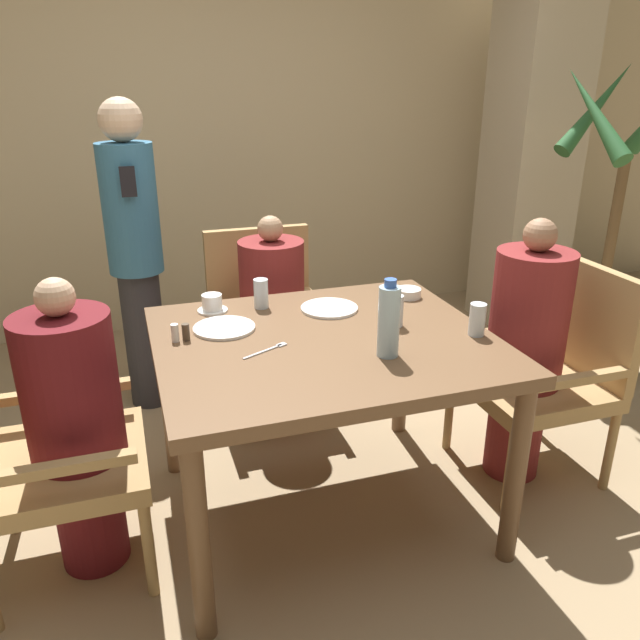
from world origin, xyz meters
TOP-DOWN VIEW (x-y plane):
  - ground_plane at (0.00, 0.00)m, footprint 16.00×16.00m
  - wall_back at (0.00, 2.32)m, footprint 8.00×0.06m
  - pillar_stone at (2.02, 1.65)m, footprint 0.50×0.50m
  - dining_table at (0.00, 0.00)m, footprint 1.24×1.07m
  - chair_left_side at (-1.05, 0.00)m, footprint 0.56×0.56m
  - diner_in_left_chair at (-0.90, 0.00)m, footprint 0.32×0.32m
  - chair_far_side at (0.00, 0.96)m, footprint 0.56×0.56m
  - diner_in_far_chair at (-0.00, 0.82)m, footprint 0.32×0.32m
  - chair_right_side at (1.05, 0.00)m, footprint 0.56×0.56m
  - diner_in_right_chair at (0.90, 0.00)m, footprint 0.32×0.32m
  - standing_host at (-0.62, 1.18)m, footprint 0.27×0.31m
  - potted_palm at (1.94, 0.72)m, footprint 0.67×0.70m
  - plate_main_left at (-0.34, 0.20)m, footprint 0.24×0.24m
  - plate_main_right at (0.11, 0.27)m, footprint 0.24×0.24m
  - teacup_with_saucer at (-0.35, 0.41)m, footprint 0.12×0.12m
  - bowl_small at (0.49, 0.31)m, footprint 0.11×0.11m
  - water_bottle at (0.16, -0.22)m, footprint 0.08×0.08m
  - glass_tall_near at (-0.15, 0.39)m, footprint 0.06×0.06m
  - glass_tall_mid at (0.55, -0.15)m, footprint 0.06×0.06m
  - glass_tall_far at (0.30, 0.03)m, footprint 0.06×0.06m
  - salt_shaker at (-0.53, 0.13)m, footprint 0.03×0.03m
  - pepper_shaker at (-0.49, 0.13)m, footprint 0.03×0.03m
  - fork_beside_plate at (-0.22, -0.05)m, footprint 0.18×0.10m

SIDE VIEW (x-z plane):
  - ground_plane at x=0.00m, z-range 0.00..0.00m
  - chair_left_side at x=-1.05m, z-range 0.04..0.98m
  - chair_far_side at x=0.00m, z-range 0.04..0.98m
  - chair_right_side at x=1.05m, z-range 0.04..0.98m
  - diner_in_far_chair at x=0.00m, z-range 0.02..1.09m
  - diner_in_left_chair at x=-0.90m, z-range 0.02..1.12m
  - potted_palm at x=1.94m, z-range -0.32..1.51m
  - diner_in_right_chair at x=0.90m, z-range 0.02..1.18m
  - dining_table at x=0.00m, z-range 0.30..1.07m
  - fork_beside_plate at x=-0.22m, z-range 0.78..0.78m
  - plate_main_left at x=-0.34m, z-range 0.78..0.79m
  - plate_main_right at x=0.11m, z-range 0.78..0.79m
  - bowl_small at x=0.49m, z-range 0.78..0.82m
  - pepper_shaker at x=-0.49m, z-range 0.78..0.84m
  - teacup_with_saucer at x=-0.35m, z-range 0.78..0.85m
  - salt_shaker at x=-0.53m, z-range 0.78..0.85m
  - glass_tall_near at x=-0.15m, z-range 0.78..0.90m
  - glass_tall_mid at x=0.55m, z-range 0.78..0.90m
  - glass_tall_far at x=0.30m, z-range 0.78..0.90m
  - standing_host at x=-0.62m, z-range 0.06..1.66m
  - water_bottle at x=0.16m, z-range 0.77..1.05m
  - pillar_stone at x=2.02m, z-range 0.00..2.70m
  - wall_back at x=0.00m, z-range 0.00..2.80m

